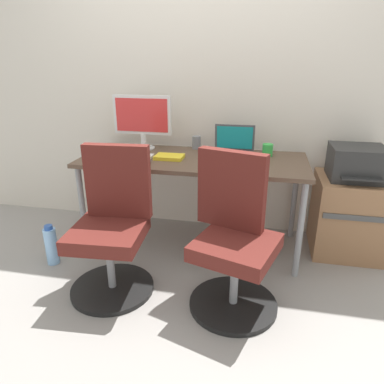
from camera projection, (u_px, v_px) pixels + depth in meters
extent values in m
plane|color=gray|center=(193.00, 243.00, 2.90)|extent=(5.28, 5.28, 0.00)
cube|color=silver|center=(204.00, 76.00, 2.83)|extent=(4.40, 0.04, 2.60)
cube|color=brown|center=(193.00, 160.00, 2.64)|extent=(1.69, 0.70, 0.03)
cylinder|color=gray|center=(83.00, 211.00, 2.65)|extent=(0.04, 0.04, 0.70)
cylinder|color=gray|center=(300.00, 231.00, 2.35)|extent=(0.04, 0.04, 0.70)
cylinder|color=gray|center=(115.00, 185.00, 3.20)|extent=(0.04, 0.04, 0.70)
cylinder|color=gray|center=(294.00, 198.00, 2.90)|extent=(0.04, 0.04, 0.70)
cylinder|color=black|center=(113.00, 288.00, 2.31)|extent=(0.54, 0.54, 0.03)
cylinder|color=gray|center=(110.00, 264.00, 2.25)|extent=(0.05, 0.05, 0.34)
cube|color=#591E19|center=(108.00, 234.00, 2.17)|extent=(0.47, 0.47, 0.09)
cube|color=#591E19|center=(118.00, 181.00, 2.24)|extent=(0.42, 0.10, 0.48)
cylinder|color=black|center=(233.00, 304.00, 2.16)|extent=(0.54, 0.54, 0.03)
cylinder|color=gray|center=(234.00, 279.00, 2.10)|extent=(0.05, 0.05, 0.34)
cube|color=#591E19|center=(236.00, 247.00, 2.02)|extent=(0.55, 0.55, 0.09)
cube|color=#591E19|center=(231.00, 190.00, 2.09)|extent=(0.42, 0.19, 0.48)
cube|color=#996B47|center=(348.00, 215.00, 2.70)|extent=(0.50, 0.49, 0.60)
cube|color=#4C4C4C|center=(357.00, 218.00, 2.44)|extent=(0.45, 0.01, 0.04)
cube|color=#2D2D2D|center=(357.00, 163.00, 2.55)|extent=(0.38, 0.34, 0.24)
cube|color=#262626|center=(362.00, 179.00, 2.39)|extent=(0.27, 0.06, 0.01)
cylinder|color=#8CBFF2|center=(51.00, 246.00, 2.58)|extent=(0.09, 0.09, 0.28)
cylinder|color=#2D59B2|center=(48.00, 227.00, 2.52)|extent=(0.06, 0.06, 0.03)
cylinder|color=silver|center=(144.00, 148.00, 2.92)|extent=(0.18, 0.18, 0.01)
cylinder|color=silver|center=(143.00, 141.00, 2.89)|extent=(0.04, 0.04, 0.11)
cube|color=silver|center=(142.00, 115.00, 2.82)|extent=(0.48, 0.03, 0.31)
cube|color=red|center=(141.00, 115.00, 2.80)|extent=(0.43, 0.00, 0.26)
cube|color=#4C4C51|center=(233.00, 156.00, 2.67)|extent=(0.31, 0.22, 0.02)
cube|color=#4C4C51|center=(235.00, 138.00, 2.74)|extent=(0.31, 0.04, 0.21)
cube|color=teal|center=(235.00, 138.00, 2.74)|extent=(0.28, 0.03, 0.18)
cube|color=silver|center=(131.00, 156.00, 2.67)|extent=(0.34, 0.12, 0.02)
cube|color=silver|center=(231.00, 170.00, 2.33)|extent=(0.34, 0.12, 0.02)
ellipsoid|color=silver|center=(100.00, 152.00, 2.74)|extent=(0.06, 0.10, 0.03)
ellipsoid|color=#515156|center=(147.00, 161.00, 2.50)|extent=(0.06, 0.10, 0.03)
cylinder|color=green|center=(268.00, 150.00, 2.68)|extent=(0.08, 0.08, 0.09)
cylinder|color=slate|center=(196.00, 143.00, 2.89)|extent=(0.07, 0.07, 0.10)
cube|color=yellow|center=(169.00, 157.00, 2.62)|extent=(0.21, 0.15, 0.03)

